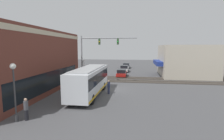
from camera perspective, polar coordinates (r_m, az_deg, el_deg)
The scene contains 14 objects.
ground_plane at distance 23.85m, azimuth 1.42°, elevation -6.30°, with size 120.00×120.00×0.00m, color #4C4C4F.
brick_building at distance 24.71m, azimuth -28.72°, elevation 2.46°, with size 19.35×9.29×7.81m.
shop_building at distance 37.68m, azimuth 22.75°, elevation 2.82°, with size 10.61×10.68×6.12m.
city_bus at distance 20.72m, azimuth -7.40°, elevation -3.31°, with size 10.09×2.59×3.29m.
traffic_signal_gantry at distance 27.60m, azimuth -5.04°, elevation 7.00°, with size 0.42×8.76×7.48m.
crossing_signal at distance 28.50m, azimuth -9.17°, elevation 0.52°, with size 1.41×1.18×3.81m.
streetlamp at distance 14.92m, azimuth -29.29°, elevation -4.91°, with size 0.44×0.44×4.47m.
rail_track_near at distance 29.68m, azimuth 2.78°, elevation -3.56°, with size 2.60×60.00×0.15m.
rail_track_far at distance 32.82m, azimuth 3.30°, elevation -2.53°, with size 2.60×60.00×0.15m.
parked_car_red at distance 34.24m, azimuth 3.19°, elevation -1.02°, with size 4.61×1.82×1.45m.
parked_car_white at distance 41.18m, azimuth 4.04°, elevation 0.42°, with size 4.48×1.82×1.55m.
parked_car_grey at distance 49.01m, azimuth 4.70°, elevation 1.44°, with size 4.79×1.82×1.42m.
pedestrian_by_lamp at distance 15.28m, azimuth -26.25°, elevation -11.36°, with size 0.34×0.34×1.76m.
pedestrian_near_bus at distance 21.43m, azimuth -1.10°, elevation -5.53°, with size 0.34×0.34×1.67m.
Camera 1 is at (-23.03, -2.69, 5.57)m, focal length 28.00 mm.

